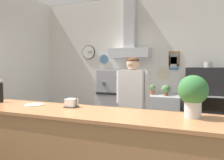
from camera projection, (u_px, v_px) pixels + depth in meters
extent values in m
cube|color=#9E9E99|center=(133.00, 64.00, 5.24)|extent=(4.52, 0.12, 3.00)
cube|color=white|center=(132.00, 64.00, 5.18)|extent=(4.48, 0.01, 2.96)
cylinder|color=black|center=(89.00, 52.00, 5.58)|extent=(0.33, 0.02, 0.33)
cylinder|color=white|center=(88.00, 52.00, 5.57)|extent=(0.31, 0.01, 0.31)
cube|color=black|center=(90.00, 52.00, 5.54)|extent=(0.12, 0.01, 0.02)
cylinder|color=teal|center=(104.00, 59.00, 5.43)|extent=(0.21, 0.02, 0.21)
cylinder|color=#C1664C|center=(131.00, 61.00, 5.17)|extent=(0.22, 0.02, 0.22)
cylinder|color=beige|center=(163.00, 73.00, 4.91)|extent=(0.25, 0.02, 0.25)
cube|color=teal|center=(174.00, 62.00, 4.81)|extent=(0.19, 0.02, 0.31)
cube|color=#BABABA|center=(174.00, 62.00, 4.80)|extent=(0.13, 0.01, 0.22)
cube|color=#997047|center=(174.00, 59.00, 4.80)|extent=(0.23, 0.02, 0.31)
cube|color=gray|center=(174.00, 59.00, 4.80)|extent=(0.16, 0.01, 0.22)
cube|color=silver|center=(130.00, 53.00, 5.03)|extent=(0.88, 0.32, 0.20)
cube|color=silver|center=(131.00, 23.00, 5.03)|extent=(0.24, 0.24, 1.10)
cube|color=#B77F4C|center=(46.00, 155.00, 2.53)|extent=(3.53, 0.65, 0.98)
cube|color=#CF8550|center=(45.00, 109.00, 2.50)|extent=(3.60, 0.68, 0.03)
cube|color=silver|center=(139.00, 115.00, 4.83)|extent=(1.72, 0.64, 0.89)
cube|color=#9FA1A5|center=(139.00, 129.00, 4.85)|extent=(1.63, 0.59, 0.02)
cube|color=#232326|center=(207.00, 108.00, 4.16)|extent=(0.70, 0.67, 1.44)
cube|color=black|center=(207.00, 104.00, 3.83)|extent=(0.52, 0.02, 0.20)
cube|color=silver|center=(207.00, 97.00, 3.81)|extent=(0.49, 0.02, 0.02)
cylinder|color=silver|center=(208.00, 65.00, 4.11)|extent=(0.14, 0.14, 0.10)
cube|color=#232328|center=(133.00, 135.00, 3.57)|extent=(0.28, 0.21, 0.81)
cube|color=white|center=(133.00, 89.00, 3.53)|extent=(0.37, 0.23, 0.59)
cylinder|color=white|center=(147.00, 88.00, 3.43)|extent=(0.08, 0.08, 0.50)
cylinder|color=white|center=(119.00, 87.00, 3.62)|extent=(0.08, 0.08, 0.50)
sphere|color=#D8AD8E|center=(133.00, 64.00, 3.50)|extent=(0.20, 0.20, 0.20)
ellipsoid|color=#4C331E|center=(133.00, 61.00, 3.50)|extent=(0.19, 0.19, 0.11)
cube|color=#A3A5AD|center=(114.00, 82.00, 4.99)|extent=(0.59, 0.47, 0.49)
cylinder|color=#4C4C51|center=(103.00, 83.00, 4.80)|extent=(0.06, 0.06, 0.06)
cube|color=black|center=(109.00, 93.00, 4.75)|extent=(0.53, 0.10, 0.04)
sphere|color=black|center=(117.00, 78.00, 4.68)|extent=(0.04, 0.04, 0.04)
cylinder|color=#9E563D|center=(166.00, 94.00, 4.56)|extent=(0.09, 0.09, 0.06)
ellipsoid|color=#5B844C|center=(166.00, 89.00, 4.55)|extent=(0.18, 0.18, 0.16)
cylinder|color=beige|center=(135.00, 92.00, 4.84)|extent=(0.11, 0.11, 0.09)
ellipsoid|color=#47894C|center=(136.00, 86.00, 4.83)|extent=(0.19, 0.19, 0.17)
cylinder|color=#9E563D|center=(152.00, 92.00, 4.74)|extent=(0.09, 0.09, 0.10)
ellipsoid|color=#5B844C|center=(152.00, 87.00, 4.73)|extent=(0.13, 0.13, 0.11)
cylinder|color=black|center=(1.00, 93.00, 2.85)|extent=(0.05, 0.05, 0.24)
sphere|color=gray|center=(1.00, 81.00, 2.85)|extent=(0.04, 0.04, 0.04)
cylinder|color=silver|center=(193.00, 109.00, 2.00)|extent=(0.14, 0.14, 0.15)
cylinder|color=gray|center=(193.00, 115.00, 2.00)|extent=(0.13, 0.13, 0.05)
ellipsoid|color=#387A3D|center=(193.00, 90.00, 1.99)|extent=(0.25, 0.25, 0.25)
cube|color=#262628|center=(71.00, 107.00, 2.52)|extent=(0.12, 0.12, 0.01)
cylinder|color=#262628|center=(66.00, 102.00, 2.54)|extent=(0.01, 0.01, 0.11)
cylinder|color=#262628|center=(76.00, 103.00, 2.50)|extent=(0.01, 0.01, 0.11)
cube|color=white|center=(71.00, 103.00, 2.52)|extent=(0.11, 0.11, 0.09)
cylinder|color=white|center=(34.00, 105.00, 2.65)|extent=(0.21, 0.21, 0.01)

